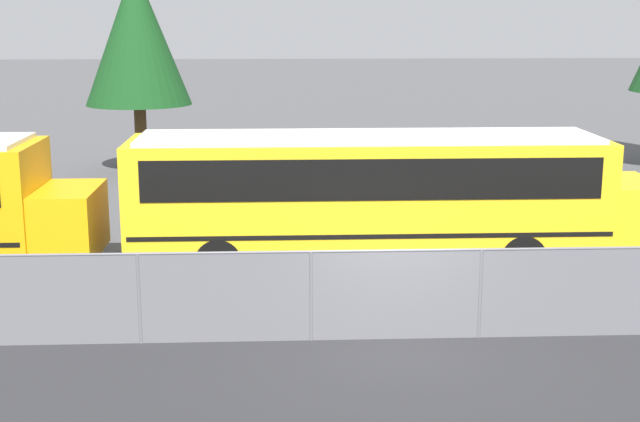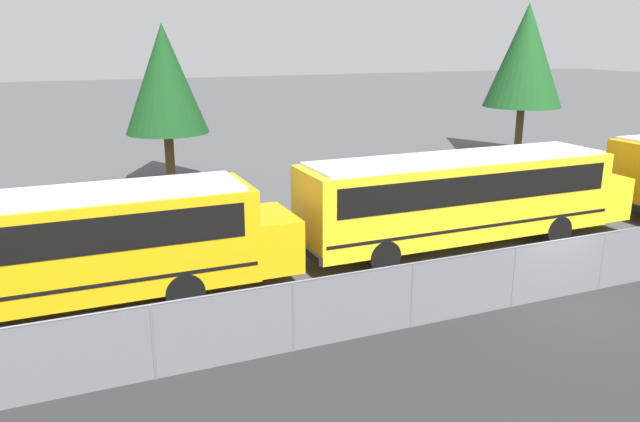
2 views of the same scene
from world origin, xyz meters
name	(u,v)px [view 2 (image 2 of 2)]	position (x,y,z in m)	size (l,w,h in m)	color
ground_plane	(556,298)	(0.00, 0.00, 0.00)	(200.00, 200.00, 0.00)	#4C4C4F
fence	(559,268)	(0.00, 0.00, 0.85)	(75.91, 0.07, 1.67)	#9EA0A5
school_bus_1	(49,244)	(-12.43, 4.27, 1.85)	(12.11, 2.57, 3.09)	#EDA80F
school_bus_2	(464,193)	(0.19, 4.62, 1.85)	(12.11, 2.57, 3.09)	yellow
tree_0	(165,79)	(-7.13, 17.76, 4.94)	(3.82, 3.82, 7.45)	#51381E
tree_1	(525,56)	(13.25, 17.35, 5.78)	(4.46, 4.46, 8.70)	#51381E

